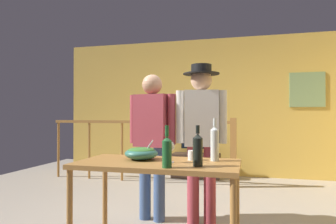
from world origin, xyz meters
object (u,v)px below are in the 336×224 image
(mug_white, at_px, (193,155))
(serving_table, at_px, (158,171))
(wine_glass, at_px, (170,147))
(wine_bottle_clear, at_px, (215,143))
(framed_picture, at_px, (307,90))
(salad_bowl, at_px, (141,153))
(stair_railing, at_px, (168,142))
(tv_console, at_px, (196,165))
(person_standing_right, at_px, (201,129))
(wine_bottle_green, at_px, (167,151))
(person_standing_left, at_px, (152,134))
(flat_screen_tv, at_px, (196,141))
(wine_bottle_dark, at_px, (198,149))

(mug_white, bearing_deg, serving_table, -149.66)
(wine_glass, height_order, mug_white, wine_glass)
(wine_bottle_clear, relative_size, mug_white, 3.28)
(framed_picture, relative_size, salad_bowl, 2.10)
(stair_railing, bearing_deg, tv_console, 57.74)
(serving_table, bearing_deg, salad_bowl, 157.52)
(wine_bottle_clear, xyz_separation_m, person_standing_right, (-0.20, 0.55, 0.10))
(framed_picture, relative_size, tv_console, 0.71)
(framed_picture, distance_m, mug_white, 3.73)
(wine_glass, bearing_deg, wine_bottle_green, -80.07)
(person_standing_right, bearing_deg, stair_railing, -74.61)
(person_standing_left, xyz_separation_m, person_standing_right, (0.56, -0.00, 0.07))
(salad_bowl, bearing_deg, tv_console, 90.23)
(serving_table, distance_m, wine_bottle_clear, 0.56)
(mug_white, bearing_deg, tv_console, 98.92)
(stair_railing, bearing_deg, wine_bottle_green, -75.34)
(flat_screen_tv, bearing_deg, wine_bottle_green, -84.16)
(tv_console, xyz_separation_m, mug_white, (0.47, -3.01, 0.59))
(wine_bottle_clear, bearing_deg, wine_bottle_dark, -107.67)
(wine_bottle_dark, bearing_deg, stair_railing, 109.58)
(framed_picture, xyz_separation_m, wine_bottle_green, (-1.66, -3.74, -0.75))
(stair_railing, height_order, person_standing_right, person_standing_right)
(salad_bowl, relative_size, wine_bottle_green, 0.92)
(wine_glass, distance_m, person_standing_right, 0.77)
(wine_glass, distance_m, wine_bottle_dark, 0.30)
(salad_bowl, xyz_separation_m, wine_glass, (0.29, -0.10, 0.07))
(serving_table, bearing_deg, flat_screen_tv, 93.47)
(wine_bottle_green, distance_m, mug_white, 0.47)
(tv_console, xyz_separation_m, person_standing_right, (0.47, -2.46, 0.81))
(wine_bottle_green, distance_m, person_standing_left, 1.09)
(person_standing_right, bearing_deg, flat_screen_tv, -88.75)
(salad_bowl, relative_size, mug_white, 2.60)
(flat_screen_tv, relative_size, wine_bottle_green, 1.66)
(person_standing_right, bearing_deg, salad_bowl, 44.78)
(serving_table, xyz_separation_m, person_standing_left, (-0.28, 0.72, 0.28))
(serving_table, relative_size, wine_bottle_clear, 3.71)
(mug_white, relative_size, person_standing_left, 0.07)
(person_standing_left, distance_m, person_standing_right, 0.56)
(framed_picture, distance_m, salad_bowl, 4.02)
(salad_bowl, xyz_separation_m, person_standing_right, (0.46, 0.64, 0.20))
(stair_railing, xyz_separation_m, wine_bottle_green, (0.74, -2.83, 0.19))
(flat_screen_tv, bearing_deg, person_standing_left, -92.12)
(stair_railing, bearing_deg, person_standing_right, -64.88)
(framed_picture, bearing_deg, person_standing_left, -127.37)
(wine_bottle_clear, xyz_separation_m, mug_white, (-0.20, -0.00, -0.12))
(wine_bottle_dark, bearing_deg, person_standing_left, 127.32)
(wine_bottle_green, bearing_deg, salad_bowl, 133.77)
(flat_screen_tv, height_order, mug_white, flat_screen_tv)
(framed_picture, relative_size, wine_glass, 3.41)
(stair_railing, distance_m, person_standing_right, 2.06)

